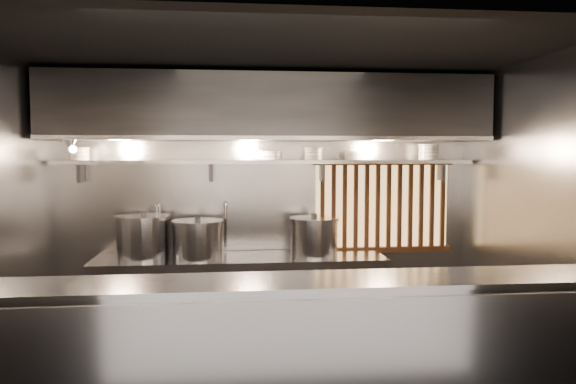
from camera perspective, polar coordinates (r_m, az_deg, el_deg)
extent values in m
plane|color=black|center=(4.73, -0.93, 13.99)|extent=(4.50, 4.50, 0.00)
plane|color=gray|center=(6.19, -2.19, -1.34)|extent=(4.50, 0.00, 4.50)
plane|color=gray|center=(5.39, 23.65, -2.49)|extent=(0.00, 3.00, 3.00)
cube|color=#99999F|center=(3.99, 0.43, -17.02)|extent=(4.50, 0.50, 1.10)
cube|color=#939399|center=(3.75, 0.91, -18.45)|extent=(4.50, 0.02, 1.01)
cube|color=#99999F|center=(3.82, 0.43, -9.10)|extent=(4.50, 0.56, 0.03)
cube|color=#99999F|center=(5.98, -4.84, -10.81)|extent=(3.00, 0.70, 0.90)
cube|color=#99999F|center=(5.98, -2.09, 3.08)|extent=(4.40, 0.34, 0.04)
cube|color=#2D2D30|center=(5.78, -1.94, 8.45)|extent=(4.40, 0.80, 0.65)
cube|color=#99999F|center=(5.36, -1.61, 5.53)|extent=(4.40, 0.03, 0.04)
cube|color=#FFC472|center=(6.39, 9.53, -1.40)|extent=(1.50, 0.02, 0.92)
cube|color=brown|center=(6.32, 9.70, 2.99)|extent=(1.56, 0.06, 0.06)
cube|color=brown|center=(6.41, 9.59, -5.80)|extent=(1.56, 0.06, 0.06)
cube|color=brown|center=(6.19, 3.52, -1.52)|extent=(0.04, 0.04, 0.92)
cube|color=brown|center=(6.22, 4.65, -1.51)|extent=(0.04, 0.04, 0.92)
cube|color=brown|center=(6.24, 5.78, -1.49)|extent=(0.04, 0.04, 0.92)
cube|color=brown|center=(6.27, 6.90, -1.48)|extent=(0.04, 0.04, 0.92)
cube|color=brown|center=(6.30, 8.01, -1.46)|extent=(0.04, 0.04, 0.92)
cube|color=brown|center=(6.33, 9.10, -1.45)|extent=(0.04, 0.04, 0.92)
cube|color=brown|center=(6.36, 10.19, -1.43)|extent=(0.04, 0.04, 0.92)
cube|color=brown|center=(6.40, 11.26, -1.41)|extent=(0.04, 0.04, 0.92)
cube|color=brown|center=(6.44, 12.33, -1.40)|extent=(0.04, 0.04, 0.92)
cube|color=brown|center=(6.48, 13.37, -1.38)|extent=(0.04, 0.04, 0.92)
cube|color=brown|center=(6.52, 14.41, -1.36)|extent=(0.04, 0.04, 0.92)
cube|color=brown|center=(6.57, 15.43, -1.34)|extent=(0.05, 0.04, 0.92)
cylinder|color=silver|center=(6.19, -12.86, -3.40)|extent=(0.03, 0.03, 0.48)
sphere|color=silver|center=(6.16, -12.89, -1.18)|extent=(0.04, 0.04, 0.04)
cylinder|color=silver|center=(6.03, -13.04, -1.30)|extent=(0.03, 0.26, 0.03)
sphere|color=silver|center=(5.90, -13.19, -1.41)|extent=(0.04, 0.04, 0.04)
cylinder|color=silver|center=(5.91, -13.18, -2.09)|extent=(0.03, 0.03, 0.14)
cylinder|color=silver|center=(6.15, -6.35, -3.37)|extent=(0.03, 0.03, 0.48)
sphere|color=silver|center=(6.12, -6.37, -1.14)|extent=(0.04, 0.04, 0.04)
cylinder|color=silver|center=(5.99, -6.37, -1.25)|extent=(0.03, 0.26, 0.03)
sphere|color=silver|center=(5.86, -6.38, -1.37)|extent=(0.04, 0.04, 0.04)
cylinder|color=silver|center=(5.87, -6.37, -2.05)|extent=(0.03, 0.03, 0.14)
cone|color=#99999F|center=(5.69, -21.26, 4.66)|extent=(0.25, 0.27, 0.20)
sphere|color=#FFE0B2|center=(5.66, -21.00, 4.07)|extent=(0.07, 0.07, 0.07)
cylinder|color=#2D2D30|center=(5.79, -21.02, 5.45)|extent=(0.02, 0.22, 0.02)
cylinder|color=#2D2D30|center=(5.85, -2.98, 4.62)|extent=(0.01, 0.01, 0.12)
sphere|color=#FFE0B2|center=(5.85, -2.98, 3.84)|extent=(0.09, 0.09, 0.09)
cylinder|color=#99999F|center=(5.93, -14.50, -4.58)|extent=(0.67, 0.67, 0.41)
cylinder|color=#99999F|center=(5.90, -14.53, -2.47)|extent=(0.70, 0.70, 0.03)
cylinder|color=#2D2D30|center=(5.90, -14.54, -2.13)|extent=(0.06, 0.06, 0.04)
cylinder|color=#99999F|center=(5.81, -9.14, -4.92)|extent=(0.65, 0.65, 0.36)
cylinder|color=#99999F|center=(5.78, -9.17, -3.00)|extent=(0.69, 0.69, 0.03)
cylinder|color=#2D2D30|center=(5.78, -9.17, -2.66)|extent=(0.06, 0.06, 0.04)
cylinder|color=#99999F|center=(5.90, 2.66, -4.68)|extent=(0.60, 0.60, 0.37)
cylinder|color=#99999F|center=(5.88, 2.67, -2.75)|extent=(0.63, 0.63, 0.03)
cylinder|color=#2D2D30|center=(5.87, 2.67, -2.41)|extent=(0.06, 0.06, 0.04)
cylinder|color=silver|center=(6.15, -20.41, 3.23)|extent=(0.19, 0.19, 0.03)
cylinder|color=silver|center=(6.15, -20.41, 3.58)|extent=(0.19, 0.19, 0.03)
cylinder|color=silver|center=(6.15, -20.42, 3.93)|extent=(0.19, 0.19, 0.03)
cylinder|color=silver|center=(6.15, -20.43, 4.19)|extent=(0.20, 0.20, 0.01)
cylinder|color=silver|center=(5.98, -1.73, 3.46)|extent=(0.22, 0.22, 0.03)
cylinder|color=silver|center=(5.98, -1.73, 3.83)|extent=(0.22, 0.22, 0.03)
cylinder|color=silver|center=(5.98, -1.73, 4.10)|extent=(0.24, 0.24, 0.01)
cylinder|color=silver|center=(6.04, 2.59, 3.47)|extent=(0.19, 0.19, 0.03)
cylinder|color=silver|center=(6.04, 2.59, 3.83)|extent=(0.19, 0.19, 0.03)
cylinder|color=silver|center=(6.04, 2.59, 4.19)|extent=(0.19, 0.19, 0.03)
cylinder|color=silver|center=(6.04, 2.59, 4.46)|extent=(0.20, 0.20, 0.01)
cylinder|color=silver|center=(6.12, 6.68, 3.45)|extent=(0.20, 0.20, 0.03)
cylinder|color=silver|center=(6.12, 6.69, 3.81)|extent=(0.20, 0.20, 0.03)
cylinder|color=silver|center=(6.12, 6.69, 4.07)|extent=(0.21, 0.21, 0.01)
cylinder|color=silver|center=(6.36, 14.06, 3.38)|extent=(0.21, 0.21, 0.03)
cylinder|color=silver|center=(6.36, 14.07, 3.72)|extent=(0.21, 0.21, 0.03)
cylinder|color=silver|center=(6.36, 14.08, 4.07)|extent=(0.21, 0.21, 0.03)
cylinder|color=silver|center=(6.36, 14.08, 4.41)|extent=(0.21, 0.21, 0.03)
cylinder|color=silver|center=(6.36, 14.09, 4.66)|extent=(0.23, 0.23, 0.01)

